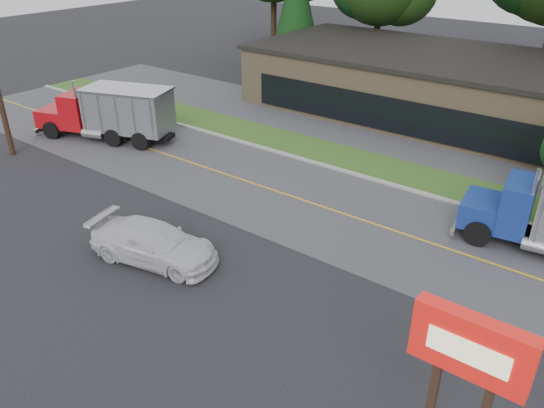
% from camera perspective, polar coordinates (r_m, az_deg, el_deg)
% --- Properties ---
extents(ground, '(140.00, 140.00, 0.00)m').
position_cam_1_polar(ground, '(20.06, -9.39, -9.76)').
color(ground, '#2D2D31').
rests_on(ground, ground).
extents(road, '(60.00, 8.00, 0.02)m').
position_cam_1_polar(road, '(25.94, 4.89, -0.13)').
color(road, '#5A5A5F').
rests_on(road, ground).
extents(center_line, '(60.00, 0.12, 0.01)m').
position_cam_1_polar(center_line, '(25.94, 4.89, -0.13)').
color(center_line, gold).
rests_on(center_line, ground).
extents(curb, '(60.00, 0.30, 0.12)m').
position_cam_1_polar(curb, '(29.24, 9.36, 2.95)').
color(curb, '#9E9E99').
rests_on(curb, ground).
extents(grass_verge, '(60.00, 3.40, 0.03)m').
position_cam_1_polar(grass_verge, '(30.72, 10.98, 4.06)').
color(grass_verge, '#356522').
rests_on(grass_verge, ground).
extents(far_parking, '(60.00, 7.00, 0.02)m').
position_cam_1_polar(far_parking, '(34.98, 14.76, 6.61)').
color(far_parking, '#5A5A5F').
rests_on(far_parking, ground).
extents(strip_mall, '(32.00, 12.00, 4.00)m').
position_cam_1_polar(strip_mall, '(39.22, 21.44, 10.97)').
color(strip_mall, '#98825D').
rests_on(strip_mall, ground).
extents(evergreen_left, '(4.76, 4.76, 10.82)m').
position_cam_1_polar(evergreen_left, '(49.67, 2.64, 20.64)').
color(evergreen_left, '#382619').
rests_on(evergreen_left, ground).
extents(dump_truck_red, '(9.22, 5.33, 3.36)m').
position_cam_1_polar(dump_truck_red, '(35.01, -16.90, 9.49)').
color(dump_truck_red, black).
rests_on(dump_truck_red, ground).
extents(rally_car, '(5.76, 3.34, 1.57)m').
position_cam_1_polar(rally_car, '(21.87, -12.59, -4.12)').
color(rally_car, silver).
rests_on(rally_car, ground).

